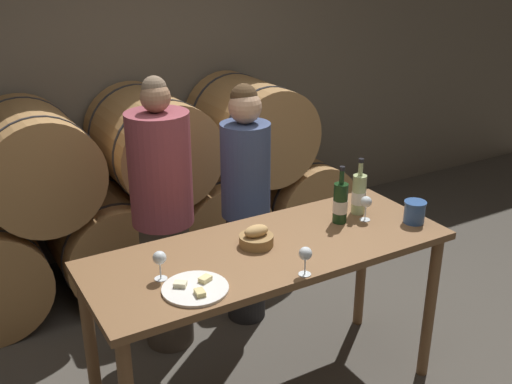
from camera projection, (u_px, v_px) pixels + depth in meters
The scene contains 13 objects.
stone_wall_back at pixel (119, 54), 4.58m from camera, with size 10.00×0.12×3.20m.
barrel_stack at pixel (154, 192), 4.48m from camera, with size 3.23×0.90×1.43m.
tasting_table at pixel (270, 267), 3.09m from camera, with size 1.89×0.72×0.94m.
person_left at pixel (163, 218), 3.55m from camera, with size 0.37×0.37×1.71m.
person_right at pixel (246, 205), 3.83m from camera, with size 0.31×0.31×1.61m.
wine_bottle_red at pixel (340, 203), 3.28m from camera, with size 0.08×0.08×0.33m.
wine_bottle_white at pixel (359, 194), 3.39m from camera, with size 0.08×0.08×0.33m.
blue_crock at pixel (415, 211), 3.29m from camera, with size 0.12×0.12×0.12m.
bread_basket at pixel (256, 238), 3.04m from camera, with size 0.18×0.18×0.11m.
cheese_plate at pixel (195, 288), 2.66m from camera, with size 0.30×0.30×0.04m.
wine_glass_far_left at pixel (160, 259), 2.71m from camera, with size 0.06×0.06×0.14m.
wine_glass_left at pixel (305, 255), 2.75m from camera, with size 0.06×0.06×0.14m.
wine_glass_center at pixel (366, 203), 3.30m from camera, with size 0.06×0.06×0.14m.
Camera 1 is at (-1.43, -2.31, 2.36)m, focal length 42.00 mm.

